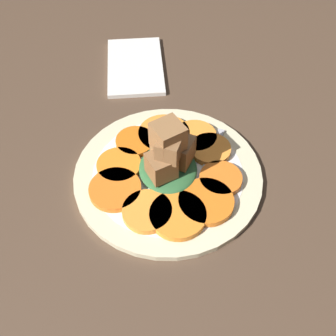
# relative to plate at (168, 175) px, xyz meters

# --- Properties ---
(table_slab) EXTENTS (1.20, 1.20, 0.02)m
(table_slab) POSITION_rel_plate_xyz_m (0.00, 0.00, -0.02)
(table_slab) COLOR #4C3828
(table_slab) RESTS_ON ground
(plate) EXTENTS (0.29, 0.29, 0.01)m
(plate) POSITION_rel_plate_xyz_m (0.00, 0.00, 0.00)
(plate) COLOR beige
(plate) RESTS_ON table_slab
(carrot_slice_0) EXTENTS (0.06, 0.06, 0.01)m
(carrot_slice_0) POSITION_rel_plate_xyz_m (0.04, -0.07, 0.01)
(carrot_slice_0) COLOR orange
(carrot_slice_0) RESTS_ON plate
(carrot_slice_1) EXTENTS (0.07, 0.07, 0.01)m
(carrot_slice_1) POSITION_rel_plate_xyz_m (0.07, -0.05, 0.01)
(carrot_slice_1) COLOR orange
(carrot_slice_1) RESTS_ON plate
(carrot_slice_2) EXTENTS (0.08, 0.08, 0.01)m
(carrot_slice_2) POSITION_rel_plate_xyz_m (0.08, -0.00, 0.01)
(carrot_slice_2) COLOR orange
(carrot_slice_2) RESTS_ON plate
(carrot_slice_3) EXTENTS (0.06, 0.06, 0.01)m
(carrot_slice_3) POSITION_rel_plate_xyz_m (0.06, 0.05, 0.01)
(carrot_slice_3) COLOR orange
(carrot_slice_3) RESTS_ON plate
(carrot_slice_4) EXTENTS (0.07, 0.07, 0.01)m
(carrot_slice_4) POSITION_rel_plate_xyz_m (0.02, 0.07, 0.01)
(carrot_slice_4) COLOR orange
(carrot_slice_4) RESTS_ON plate
(carrot_slice_5) EXTENTS (0.08, 0.08, 0.01)m
(carrot_slice_5) POSITION_rel_plate_xyz_m (-0.03, 0.08, 0.01)
(carrot_slice_5) COLOR orange
(carrot_slice_5) RESTS_ON plate
(carrot_slice_6) EXTENTS (0.07, 0.07, 0.01)m
(carrot_slice_6) POSITION_rel_plate_xyz_m (-0.07, 0.04, 0.01)
(carrot_slice_6) COLOR orange
(carrot_slice_6) RESTS_ON plate
(carrot_slice_7) EXTENTS (0.08, 0.08, 0.01)m
(carrot_slice_7) POSITION_rel_plate_xyz_m (-0.08, -0.01, 0.01)
(carrot_slice_7) COLOR orange
(carrot_slice_7) RESTS_ON plate
(carrot_slice_8) EXTENTS (0.08, 0.08, 0.01)m
(carrot_slice_8) POSITION_rel_plate_xyz_m (-0.06, -0.05, 0.01)
(carrot_slice_8) COLOR orange
(carrot_slice_8) RESTS_ON plate
(carrot_slice_9) EXTENTS (0.06, 0.06, 0.01)m
(carrot_slice_9) POSITION_rel_plate_xyz_m (-0.02, -0.08, 0.01)
(carrot_slice_9) COLOR orange
(carrot_slice_9) RESTS_ON plate
(center_pile) EXTENTS (0.10, 0.09, 0.10)m
(center_pile) POSITION_rel_plate_xyz_m (0.00, -0.00, 0.04)
(center_pile) COLOR #2D6033
(center_pile) RESTS_ON plate
(fork) EXTENTS (0.18, 0.09, 0.00)m
(fork) POSITION_rel_plate_xyz_m (-0.01, -0.05, 0.01)
(fork) COLOR #B2B2B7
(fork) RESTS_ON plate
(napkin) EXTENTS (0.18, 0.11, 0.01)m
(napkin) POSITION_rel_plate_xyz_m (0.28, 0.04, -0.00)
(napkin) COLOR silver
(napkin) RESTS_ON table_slab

